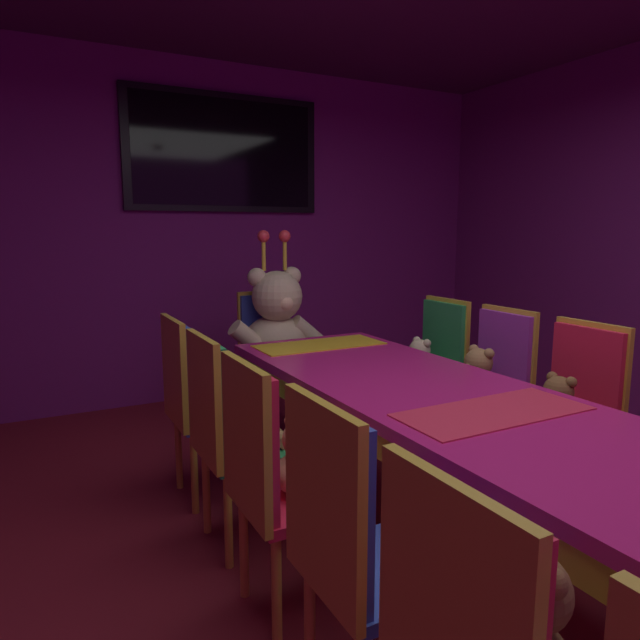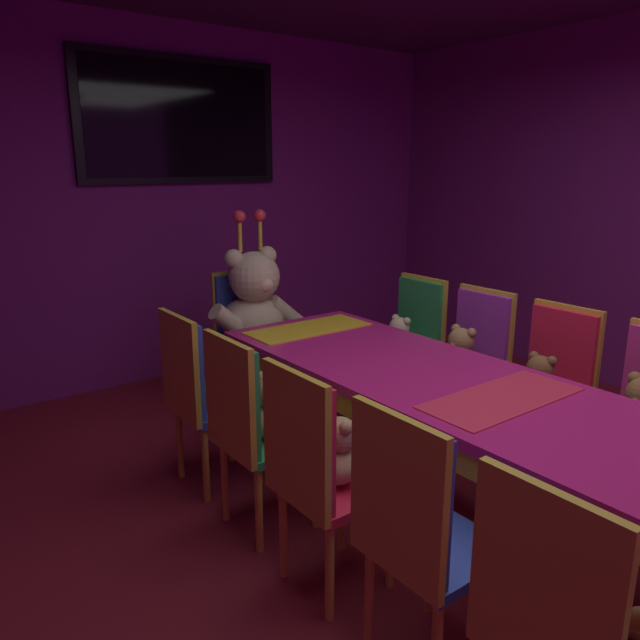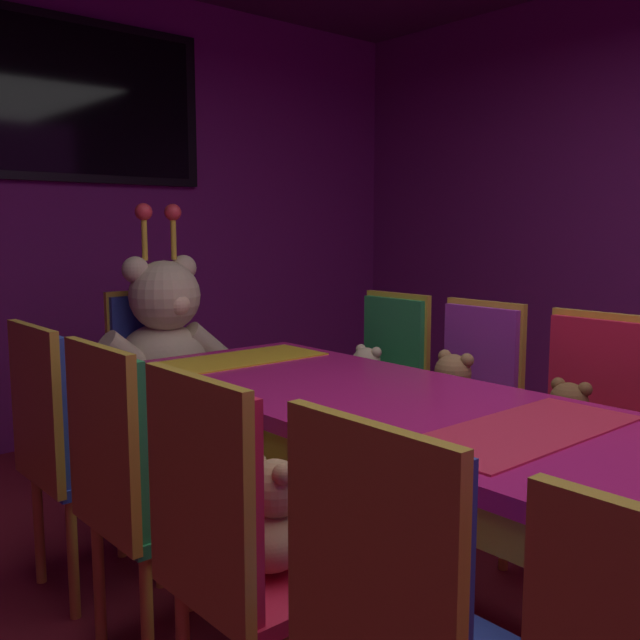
% 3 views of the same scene
% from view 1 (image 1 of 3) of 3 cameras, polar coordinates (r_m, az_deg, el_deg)
% --- Properties ---
extents(ground_plane, '(7.90, 7.90, 0.00)m').
position_cam_1_polar(ground_plane, '(2.61, 16.26, -24.57)').
color(ground_plane, maroon).
extents(wall_back, '(5.20, 0.12, 2.80)m').
position_cam_1_polar(wall_back, '(4.97, -9.72, 8.67)').
color(wall_back, '#721E72').
rests_on(wall_back, ground_plane).
extents(banquet_table, '(0.90, 3.36, 0.75)m').
position_cam_1_polar(banquet_table, '(2.31, 17.00, -10.85)').
color(banquet_table, '#C61E72').
rests_on(banquet_table, ground_plane).
extents(teddy_left_1, '(0.27, 0.35, 0.33)m').
position_cam_1_polar(teddy_left_1, '(1.41, 20.43, -27.53)').
color(teddy_left_1, brown).
rests_on(teddy_left_1, chair_left_1).
extents(chair_left_2, '(0.42, 0.41, 0.98)m').
position_cam_1_polar(chair_left_2, '(1.68, 2.71, -20.58)').
color(chair_left_2, '#2D47B2').
rests_on(chair_left_2, ground_plane).
extents(chair_left_3, '(0.42, 0.41, 0.98)m').
position_cam_1_polar(chair_left_3, '(2.09, -5.38, -14.40)').
color(chair_left_3, red).
rests_on(chair_left_3, ground_plane).
extents(teddy_left_3, '(0.24, 0.31, 0.29)m').
position_cam_1_polar(teddy_left_3, '(2.15, -1.72, -14.04)').
color(teddy_left_3, tan).
rests_on(teddy_left_3, chair_left_3).
extents(chair_left_4, '(0.42, 0.41, 0.98)m').
position_cam_1_polar(chair_left_4, '(2.56, -9.83, -10.00)').
color(chair_left_4, '#268C4C').
rests_on(chair_left_4, ground_plane).
extents(teddy_left_4, '(0.26, 0.33, 0.32)m').
position_cam_1_polar(teddy_left_4, '(2.61, -6.74, -9.64)').
color(teddy_left_4, '#9E7247').
rests_on(teddy_left_4, chair_left_4).
extents(chair_left_5, '(0.42, 0.41, 0.98)m').
position_cam_1_polar(chair_left_5, '(3.05, -12.94, -6.98)').
color(chair_left_5, '#2D47B2').
rests_on(chair_left_5, ground_plane).
extents(teddy_left_5, '(0.24, 0.31, 0.29)m').
position_cam_1_polar(teddy_left_5, '(3.09, -10.33, -6.94)').
color(teddy_left_5, olive).
rests_on(teddy_left_5, chair_left_5).
extents(chair_right_3, '(0.42, 0.41, 0.98)m').
position_cam_1_polar(chair_right_3, '(3.07, 24.48, -7.46)').
color(chair_right_3, red).
rests_on(chair_right_3, ground_plane).
extents(teddy_right_3, '(0.24, 0.31, 0.29)m').
position_cam_1_polar(teddy_right_3, '(2.97, 22.74, -8.22)').
color(teddy_right_3, brown).
rests_on(teddy_right_3, chair_right_3).
extents(chair_right_4, '(0.42, 0.41, 0.98)m').
position_cam_1_polar(chair_right_4, '(3.42, 17.33, -5.38)').
color(chair_right_4, purple).
rests_on(chair_right_4, ground_plane).
extents(teddy_right_4, '(0.26, 0.34, 0.32)m').
position_cam_1_polar(teddy_right_4, '(3.32, 15.54, -5.74)').
color(teddy_right_4, '#9E7247').
rests_on(teddy_right_4, chair_right_4).
extents(chair_right_5, '(0.42, 0.41, 0.98)m').
position_cam_1_polar(chair_right_5, '(3.78, 11.64, -3.78)').
color(chair_right_5, '#268C4C').
rests_on(chair_right_5, ground_plane).
extents(teddy_right_5, '(0.23, 0.30, 0.28)m').
position_cam_1_polar(teddy_right_5, '(3.70, 9.91, -4.29)').
color(teddy_right_5, beige).
rests_on(teddy_right_5, chair_right_5).
extents(throne_chair, '(0.41, 0.42, 0.98)m').
position_cam_1_polar(throne_chair, '(4.14, -5.18, -2.51)').
color(throne_chair, '#2D47B2').
rests_on(throne_chair, ground_plane).
extents(king_teddy_bear, '(0.75, 0.58, 0.96)m').
position_cam_1_polar(king_teddy_bear, '(3.95, -4.25, -0.55)').
color(king_teddy_bear, beige).
rests_on(king_teddy_bear, throne_chair).
extents(wall_tv, '(1.64, 0.06, 0.95)m').
position_cam_1_polar(wall_tv, '(4.92, -9.58, 16.26)').
color(wall_tv, black).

